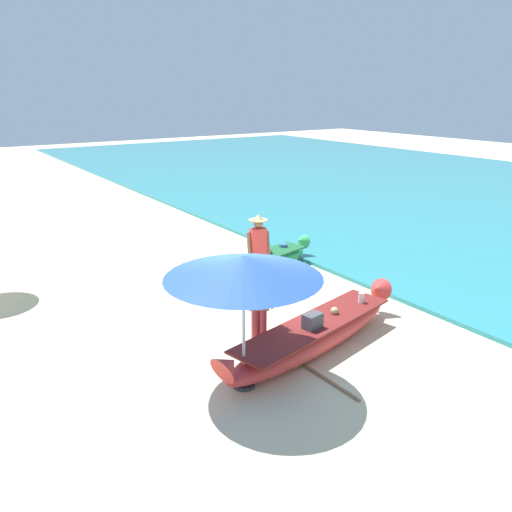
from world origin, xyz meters
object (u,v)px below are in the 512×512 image
boat_green_midground (258,265)px  patio_umbrella_large (243,267)px  person_vendor_hatted (258,247)px  paddle (316,372)px  boat_red_foreground (315,335)px  person_tourist_customer (259,303)px

boat_green_midground → patio_umbrella_large: bearing=-126.7°
person_vendor_hatted → paddle: (-1.34, -3.70, -1.05)m
boat_red_foreground → boat_green_midground: bearing=70.3°
boat_green_midground → person_tourist_customer: person_tourist_customer is taller
paddle → person_tourist_customer: bearing=106.3°
person_vendor_hatted → patio_umbrella_large: 4.30m
person_tourist_customer → patio_umbrella_large: (-0.86, -0.83, 1.08)m
boat_red_foreground → person_tourist_customer: size_ratio=2.82×
boat_red_foreground → paddle: bearing=-128.2°
person_tourist_customer → boat_red_foreground: bearing=-30.3°
boat_green_midground → person_tourist_customer: size_ratio=2.38×
person_tourist_customer → patio_umbrella_large: bearing=-136.1°
patio_umbrella_large → paddle: patio_umbrella_large is taller
boat_green_midground → person_tourist_customer: bearing=-124.0°
boat_red_foreground → person_tourist_customer: person_tourist_customer is taller
boat_red_foreground → patio_umbrella_large: 2.48m
person_vendor_hatted → person_tourist_customer: bearing=-124.1°
boat_red_foreground → person_tourist_customer: (-0.88, 0.52, 0.66)m
boat_green_midground → paddle: bearing=-112.9°
person_tourist_customer → paddle: size_ratio=1.08×
person_vendor_hatted → boat_green_midground: bearing=56.4°
boat_red_foreground → paddle: 0.91m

